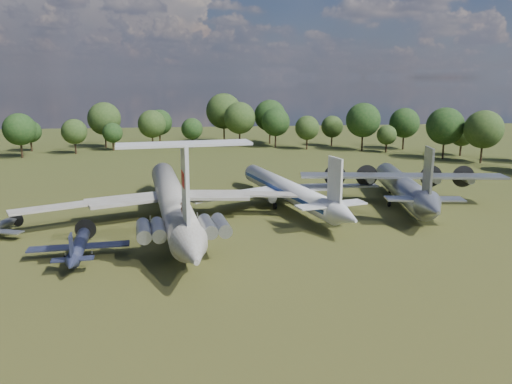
{
  "coord_description": "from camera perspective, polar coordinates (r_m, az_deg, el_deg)",
  "views": [
    {
      "loc": [
        -0.55,
        -70.71,
        21.06
      ],
      "look_at": [
        8.03,
        -1.3,
        5.0
      ],
      "focal_mm": 35.0,
      "sensor_mm": 36.0,
      "label": 1
    }
  ],
  "objects": [
    {
      "name": "ground",
      "position": [
        73.78,
        -6.34,
        -3.73
      ],
      "size": [
        300.0,
        300.0,
        0.0
      ],
      "primitive_type": "plane",
      "color": "#233C14",
      "rests_on": "ground"
    },
    {
      "name": "small_prop_west",
      "position": [
        63.1,
        -19.59,
        -6.22
      ],
      "size": [
        13.03,
        16.87,
        2.33
      ],
      "primitive_type": null,
      "rotation": [
        0.0,
        0.0,
        0.09
      ],
      "color": "black",
      "rests_on": "ground"
    },
    {
      "name": "il62_airliner",
      "position": [
        74.31,
        -9.53,
        -1.45
      ],
      "size": [
        51.19,
        62.8,
        5.67
      ],
      "primitive_type": null,
      "rotation": [
        0.0,
        0.0,
        0.12
      ],
      "color": "#B7B7B2",
      "rests_on": "ground"
    },
    {
      "name": "person_on_il62",
      "position": [
        58.06,
        -8.36,
        -1.66
      ],
      "size": [
        0.75,
        0.58,
        1.81
      ],
      "primitive_type": "imported",
      "rotation": [
        0.0,
        0.0,
        3.39
      ],
      "color": "brown",
      "rests_on": "il62_airliner"
    },
    {
      "name": "tu104_jet",
      "position": [
        83.23,
        3.57,
        -0.16
      ],
      "size": [
        43.47,
        51.59,
        4.48
      ],
      "primitive_type": null,
      "rotation": [
        0.0,
        0.0,
        0.25
      ],
      "color": "silver",
      "rests_on": "ground"
    },
    {
      "name": "an12_transport",
      "position": [
        87.36,
        16.44,
        0.14
      ],
      "size": [
        39.81,
        43.15,
        5.03
      ],
      "primitive_type": null,
      "rotation": [
        0.0,
        0.0,
        -0.16
      ],
      "color": "#A2A4AA",
      "rests_on": "ground"
    }
  ]
}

